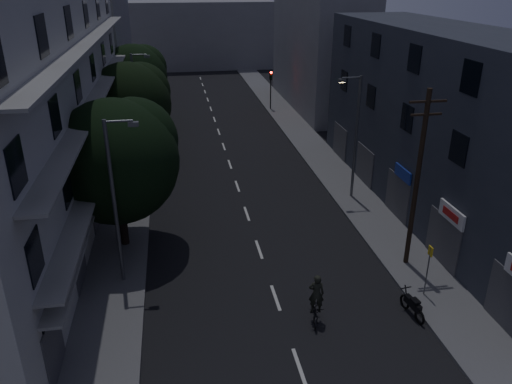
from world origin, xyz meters
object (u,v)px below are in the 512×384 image
object	(u,v)px
motorcycle	(412,306)
cyclist	(316,305)
utility_pole	(417,177)
bus_stop_sign	(429,262)

from	to	relation	value
motorcycle	cyclist	bearing A→B (deg)	167.62
utility_pole	bus_stop_sign	xyz separation A→B (m)	(-0.41, -2.81, -2.98)
utility_pole	cyclist	xyz separation A→B (m)	(-5.87, -3.62, -4.10)
utility_pole	motorcycle	world-z (taller)	utility_pole
bus_stop_sign	motorcycle	world-z (taller)	bus_stop_sign
bus_stop_sign	cyclist	size ratio (longest dim) A/B	1.11
motorcycle	cyclist	size ratio (longest dim) A/B	0.80
utility_pole	bus_stop_sign	world-z (taller)	utility_pole
utility_pole	cyclist	distance (m)	8.02
bus_stop_sign	cyclist	bearing A→B (deg)	-171.55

